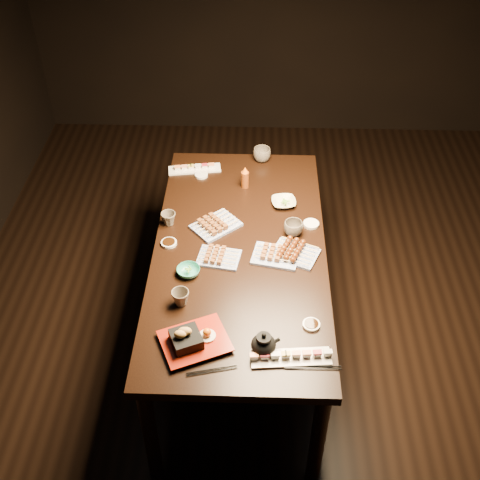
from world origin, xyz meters
The scene contains 23 objects.
ground centered at (0.00, 0.00, 0.00)m, with size 5.00×5.00×0.00m, color black.
dining_table centered at (-0.21, 0.00, 0.38)m, with size 0.90×1.80×0.75m, color black.
sushi_platter_near centered at (0.04, -0.70, 0.77)m, with size 0.35×0.10×0.04m, color white, non-canonical shape.
sushi_platter_far centered at (-0.51, 0.71, 0.77)m, with size 0.32×0.09×0.04m, color white, non-canonical shape.
yakitori_plate_center centered at (-0.31, -0.08, 0.78)m, with size 0.21×0.15×0.05m, color #828EB6, non-canonical shape.
yakitori_plate_right centered at (-0.02, -0.06, 0.78)m, with size 0.23×0.17×0.06m, color #828EB6, non-canonical shape.
yakitori_plate_left centered at (-0.35, 0.18, 0.78)m, with size 0.24×0.18×0.06m, color #828EB6, non-canonical shape.
tsukune_plate centered at (0.08, -0.04, 0.78)m, with size 0.23×0.17×0.06m, color #828EB6, non-canonical shape.
edamame_bowl_green centered at (-0.46, -0.19, 0.77)m, with size 0.12×0.12×0.04m, color teal.
edamame_bowl_cream centered at (0.03, 0.38, 0.77)m, with size 0.14×0.14×0.03m, color beige.
tempura_tray centered at (-0.39, -0.63, 0.80)m, with size 0.29×0.23×0.11m, color black, non-canonical shape.
teacup_near_left centered at (-0.48, -0.40, 0.79)m, with size 0.09×0.09×0.08m, color brown.
teacup_mid_right centered at (0.07, 0.13, 0.79)m, with size 0.10×0.10×0.08m, color brown.
teacup_far_left centered at (-0.60, 0.19, 0.79)m, with size 0.08×0.08×0.07m, color brown.
teacup_far_right centered at (-0.10, 0.83, 0.79)m, with size 0.11×0.11×0.09m, color brown.
teapot centered at (-0.08, -0.66, 0.81)m, with size 0.13×0.13×0.11m, color black, non-canonical shape.
condiment_bottle centered at (-0.20, 0.55, 0.82)m, with size 0.05×0.05×0.14m, color #71310F.
sauce_dish_west centered at (-0.58, 0.03, 0.76)m, with size 0.08×0.08×0.01m, color white.
sauce_dish_east centered at (0.18, 0.21, 0.76)m, with size 0.09×0.09×0.02m, color white.
sauce_dish_se centered at (0.14, -0.51, 0.76)m, with size 0.08×0.08×0.01m, color white.
sauce_dish_nw centered at (-0.46, 0.65, 0.76)m, with size 0.08×0.08×0.01m, color white.
chopsticks_near centered at (-0.30, -0.78, 0.75)m, with size 0.22×0.02×0.01m, color black, non-canonical shape.
chopsticks_se centered at (0.13, -0.75, 0.75)m, with size 0.24×0.02×0.01m, color black, non-canonical shape.
Camera 1 is at (-0.13, -2.33, 2.86)m, focal length 45.00 mm.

